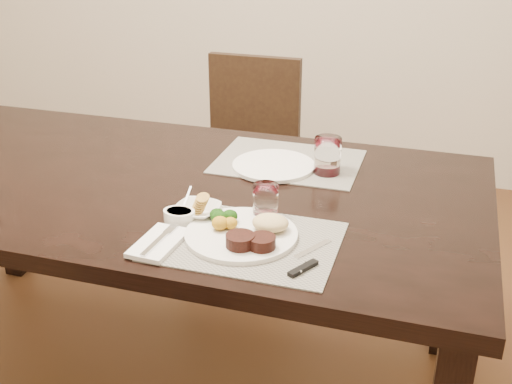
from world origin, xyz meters
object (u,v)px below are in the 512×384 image
(chair_far, at_px, (248,149))
(far_plate, at_px, (274,165))
(wine_glass_near, at_px, (266,203))
(cracker_bowl, at_px, (198,210))
(dinner_plate, at_px, (246,232))
(steak_knife, at_px, (306,263))

(chair_far, relative_size, far_plate, 3.43)
(wine_glass_near, bearing_deg, cracker_bowl, -164.91)
(cracker_bowl, distance_m, wine_glass_near, 0.18)
(dinner_plate, bearing_deg, far_plate, 94.07)
(cracker_bowl, bearing_deg, dinner_plate, -26.04)
(dinner_plate, distance_m, steak_knife, 0.19)
(wine_glass_near, xyz_separation_m, far_plate, (-0.07, 0.34, -0.04))
(wine_glass_near, distance_m, far_plate, 0.35)
(steak_knife, distance_m, wine_glass_near, 0.27)
(wine_glass_near, height_order, far_plate, wine_glass_near)
(chair_far, xyz_separation_m, steak_knife, (0.56, -1.28, 0.26))
(chair_far, height_order, dinner_plate, chair_far)
(steak_knife, distance_m, cracker_bowl, 0.37)
(chair_far, height_order, far_plate, chair_far)
(chair_far, distance_m, dinner_plate, 1.29)
(chair_far, bearing_deg, far_plate, -66.07)
(chair_far, height_order, cracker_bowl, chair_far)
(chair_far, bearing_deg, cracker_bowl, -78.70)
(dinner_plate, relative_size, wine_glass_near, 3.05)
(chair_far, distance_m, steak_knife, 1.43)
(steak_knife, bearing_deg, far_plate, 142.23)
(dinner_plate, height_order, wine_glass_near, wine_glass_near)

